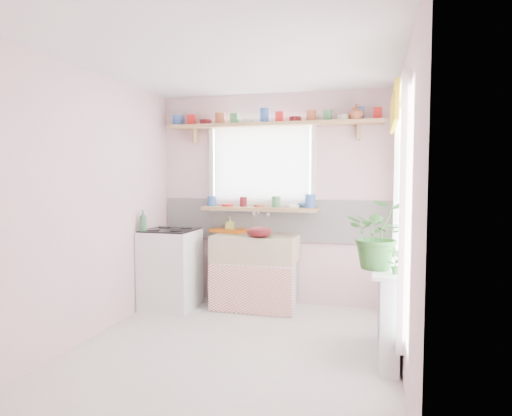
# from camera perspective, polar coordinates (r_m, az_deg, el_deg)

# --- Properties ---
(room) EXTENTS (3.20, 3.20, 3.20)m
(room) POSITION_cam_1_polar(r_m,az_deg,el_deg) (4.61, 8.32, 2.05)
(room) COLOR silver
(room) RESTS_ON ground
(sink_unit) EXTENTS (0.95, 0.65, 1.11)m
(sink_unit) POSITION_cam_1_polar(r_m,az_deg,el_deg) (5.30, -0.06, -7.89)
(sink_unit) COLOR white
(sink_unit) RESTS_ON ground
(cooker) EXTENTS (0.58, 0.58, 0.93)m
(cooker) POSITION_cam_1_polar(r_m,az_deg,el_deg) (5.40, -10.62, -7.44)
(cooker) COLOR white
(cooker) RESTS_ON ground
(radiator_ledge) EXTENTS (0.22, 0.95, 0.78)m
(radiator_ledge) POSITION_cam_1_polar(r_m,az_deg,el_deg) (4.08, 16.22, -12.18)
(radiator_ledge) COLOR white
(radiator_ledge) RESTS_ON ground
(windowsill) EXTENTS (1.40, 0.22, 0.04)m
(windowsill) POSITION_cam_1_polar(r_m,az_deg,el_deg) (5.38, 0.45, -0.09)
(windowsill) COLOR tan
(windowsill) RESTS_ON room
(pine_shelf) EXTENTS (2.52, 0.24, 0.04)m
(pine_shelf) POSITION_cam_1_polar(r_m,az_deg,el_deg) (5.36, 2.01, 10.38)
(pine_shelf) COLOR tan
(pine_shelf) RESTS_ON room
(shelf_crockery) EXTENTS (2.47, 0.11, 0.12)m
(shelf_crockery) POSITION_cam_1_polar(r_m,az_deg,el_deg) (5.37, 2.01, 11.18)
(shelf_crockery) COLOR #3359A5
(shelf_crockery) RESTS_ON pine_shelf
(sill_crockery) EXTENTS (1.35, 0.11, 0.12)m
(sill_crockery) POSITION_cam_1_polar(r_m,az_deg,el_deg) (5.38, 0.27, 0.71)
(sill_crockery) COLOR #3359A5
(sill_crockery) RESTS_ON windowsill
(dish_tray) EXTENTS (0.48, 0.42, 0.04)m
(dish_tray) POSITION_cam_1_polar(r_m,az_deg,el_deg) (5.53, -3.27, -2.79)
(dish_tray) COLOR orange
(dish_tray) RESTS_ON sink_unit
(colander) EXTENTS (0.31, 0.31, 0.13)m
(colander) POSITION_cam_1_polar(r_m,az_deg,el_deg) (5.02, 0.39, -2.99)
(colander) COLOR #520E12
(colander) RESTS_ON sink_unit
(jade_plant) EXTENTS (0.52, 0.46, 0.56)m
(jade_plant) POSITION_cam_1_polar(r_m,az_deg,el_deg) (3.81, 15.14, -3.18)
(jade_plant) COLOR #30692A
(jade_plant) RESTS_ON radiator_ledge
(fruit_bowl) EXTENTS (0.33, 0.33, 0.08)m
(fruit_bowl) POSITION_cam_1_polar(r_m,az_deg,el_deg) (4.12, 15.06, -6.09)
(fruit_bowl) COLOR silver
(fruit_bowl) RESTS_ON radiator_ledge
(herb_pot) EXTENTS (0.13, 0.11, 0.21)m
(herb_pot) POSITION_cam_1_polar(r_m,az_deg,el_deg) (3.66, 16.99, -6.33)
(herb_pot) COLOR #33702D
(herb_pot) RESTS_ON radiator_ledge
(soap_bottle_sink) EXTENTS (0.10, 0.10, 0.18)m
(soap_bottle_sink) POSITION_cam_1_polar(r_m,az_deg,el_deg) (5.52, -3.27, -2.06)
(soap_bottle_sink) COLOR #D0D65F
(soap_bottle_sink) RESTS_ON sink_unit
(sill_cup) EXTENTS (0.16, 0.16, 0.09)m
(sill_cup) POSITION_cam_1_polar(r_m,az_deg,el_deg) (5.62, -5.53, 0.75)
(sill_cup) COLOR beige
(sill_cup) RESTS_ON windowsill
(sill_bowl) EXTENTS (0.19, 0.19, 0.05)m
(sill_bowl) POSITION_cam_1_polar(r_m,az_deg,el_deg) (5.33, 6.16, 0.36)
(sill_bowl) COLOR #3161A0
(sill_bowl) RESTS_ON windowsill
(shelf_vase) EXTENTS (0.20, 0.20, 0.17)m
(shelf_vase) POSITION_cam_1_polar(r_m,az_deg,el_deg) (5.18, 12.42, 11.66)
(shelf_vase) COLOR #984F2E
(shelf_vase) RESTS_ON pine_shelf
(cooker_bottle) EXTENTS (0.10, 0.10, 0.23)m
(cooker_bottle) POSITION_cam_1_polar(r_m,az_deg,el_deg) (5.22, -13.92, -1.53)
(cooker_bottle) COLOR #3B774B
(cooker_bottle) RESTS_ON cooker
(fruit) EXTENTS (0.20, 0.14, 0.10)m
(fruit) POSITION_cam_1_polar(r_m,az_deg,el_deg) (4.11, 15.15, -5.24)
(fruit) COLOR orange
(fruit) RESTS_ON fruit_bowl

